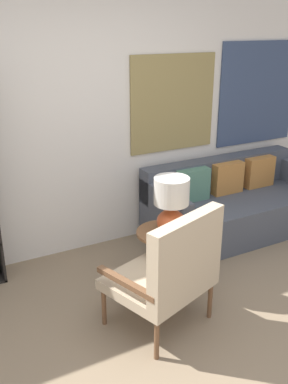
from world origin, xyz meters
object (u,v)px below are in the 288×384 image
object	(u,v)px
armchair	(172,269)
side_table	(163,239)
couch	(232,205)
table_lamp	(171,203)

from	to	relation	value
armchair	side_table	bearing A→B (deg)	66.29
couch	table_lamp	distance (m)	1.45
couch	side_table	world-z (taller)	couch
side_table	armchair	bearing A→B (deg)	-113.71
side_table	table_lamp	world-z (taller)	table_lamp
side_table	table_lamp	size ratio (longest dim) A/B	1.17
armchair	table_lamp	bearing A→B (deg)	59.72
couch	side_table	size ratio (longest dim) A/B	3.44
armchair	table_lamp	xyz separation A→B (m)	(0.25, 0.43, 0.30)
side_table	table_lamp	bearing A→B (deg)	-43.16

